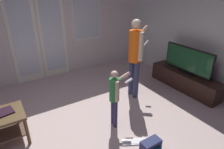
{
  "coord_description": "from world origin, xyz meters",
  "views": [
    {
      "loc": [
        -0.93,
        -2.39,
        2.26
      ],
      "look_at": [
        0.75,
        0.29,
        0.8
      ],
      "focal_mm": 30.81,
      "sensor_mm": 36.0,
      "label": 1
    }
  ],
  "objects_px": {
    "tv_stand": "(185,81)",
    "person_child": "(115,94)",
    "flat_screen_tv": "(188,60)",
    "laptop_closed": "(1,113)",
    "backpack": "(151,147)",
    "loose_keyboard": "(136,142)",
    "person_adult": "(135,53)"
  },
  "relations": [
    {
      "from": "tv_stand",
      "to": "person_child",
      "type": "distance_m",
      "value": 2.19
    },
    {
      "from": "tv_stand",
      "to": "flat_screen_tv",
      "type": "xyz_separation_m",
      "value": [
        -0.0,
        0.0,
        0.52
      ]
    },
    {
      "from": "tv_stand",
      "to": "person_child",
      "type": "xyz_separation_m",
      "value": [
        -2.14,
        -0.24,
        0.43
      ]
    },
    {
      "from": "person_child",
      "to": "laptop_closed",
      "type": "relative_size",
      "value": 3.2
    },
    {
      "from": "tv_stand",
      "to": "laptop_closed",
      "type": "distance_m",
      "value": 3.82
    },
    {
      "from": "backpack",
      "to": "loose_keyboard",
      "type": "distance_m",
      "value": 0.29
    },
    {
      "from": "loose_keyboard",
      "to": "backpack",
      "type": "bearing_deg",
      "value": -76.56
    },
    {
      "from": "backpack",
      "to": "loose_keyboard",
      "type": "height_order",
      "value": "backpack"
    },
    {
      "from": "tv_stand",
      "to": "backpack",
      "type": "height_order",
      "value": "tv_stand"
    },
    {
      "from": "flat_screen_tv",
      "to": "loose_keyboard",
      "type": "height_order",
      "value": "flat_screen_tv"
    },
    {
      "from": "person_adult",
      "to": "loose_keyboard",
      "type": "distance_m",
      "value": 1.77
    },
    {
      "from": "backpack",
      "to": "laptop_closed",
      "type": "height_order",
      "value": "laptop_closed"
    },
    {
      "from": "backpack",
      "to": "loose_keyboard",
      "type": "bearing_deg",
      "value": 103.44
    },
    {
      "from": "person_adult",
      "to": "person_child",
      "type": "xyz_separation_m",
      "value": [
        -0.91,
        -0.64,
        -0.38
      ]
    },
    {
      "from": "tv_stand",
      "to": "backpack",
      "type": "distance_m",
      "value": 2.28
    },
    {
      "from": "tv_stand",
      "to": "person_adult",
      "type": "xyz_separation_m",
      "value": [
        -1.22,
        0.4,
        0.81
      ]
    },
    {
      "from": "flat_screen_tv",
      "to": "person_child",
      "type": "xyz_separation_m",
      "value": [
        -2.14,
        -0.24,
        -0.09
      ]
    },
    {
      "from": "backpack",
      "to": "loose_keyboard",
      "type": "xyz_separation_m",
      "value": [
        -0.06,
        0.27,
        -0.09
      ]
    },
    {
      "from": "person_child",
      "to": "loose_keyboard",
      "type": "distance_m",
      "value": 0.83
    },
    {
      "from": "flat_screen_tv",
      "to": "backpack",
      "type": "distance_m",
      "value": 2.36
    },
    {
      "from": "loose_keyboard",
      "to": "laptop_closed",
      "type": "height_order",
      "value": "laptop_closed"
    },
    {
      "from": "flat_screen_tv",
      "to": "backpack",
      "type": "xyz_separation_m",
      "value": [
        -2.02,
        -1.06,
        -0.62
      ]
    },
    {
      "from": "backpack",
      "to": "loose_keyboard",
      "type": "relative_size",
      "value": 0.68
    },
    {
      "from": "person_child",
      "to": "backpack",
      "type": "xyz_separation_m",
      "value": [
        0.11,
        -0.81,
        -0.53
      ]
    },
    {
      "from": "flat_screen_tv",
      "to": "laptop_closed",
      "type": "distance_m",
      "value": 3.81
    },
    {
      "from": "backpack",
      "to": "flat_screen_tv",
      "type": "bearing_deg",
      "value": 27.59
    },
    {
      "from": "person_adult",
      "to": "person_child",
      "type": "distance_m",
      "value": 1.18
    },
    {
      "from": "tv_stand",
      "to": "backpack",
      "type": "bearing_deg",
      "value": -152.52
    },
    {
      "from": "backpack",
      "to": "person_child",
      "type": "bearing_deg",
      "value": 97.97
    },
    {
      "from": "laptop_closed",
      "to": "loose_keyboard",
      "type": "bearing_deg",
      "value": -44.46
    },
    {
      "from": "tv_stand",
      "to": "person_adult",
      "type": "distance_m",
      "value": 1.52
    },
    {
      "from": "flat_screen_tv",
      "to": "person_adult",
      "type": "bearing_deg",
      "value": 162.19
    }
  ]
}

